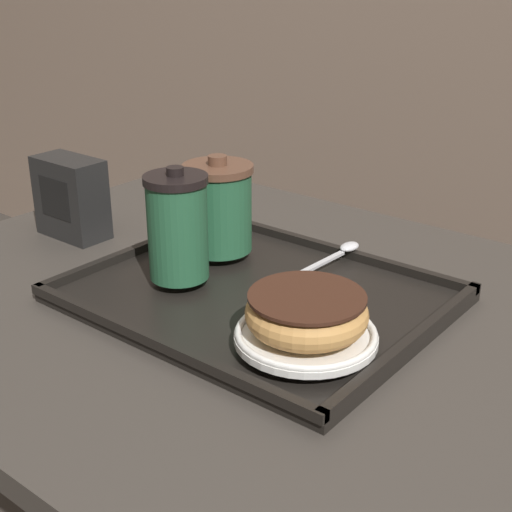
{
  "coord_description": "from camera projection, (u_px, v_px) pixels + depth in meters",
  "views": [
    {
      "loc": [
        0.53,
        -0.64,
        1.13
      ],
      "look_at": [
        0.02,
        -0.0,
        0.78
      ],
      "focal_mm": 50.0,
      "sensor_mm": 36.0,
      "label": 1
    }
  ],
  "objects": [
    {
      "name": "cafe_table",
      "position": [
        248.0,
        398.0,
        0.99
      ],
      "size": [
        1.02,
        0.79,
        0.71
      ],
      "color": "#38332D",
      "rests_on": "ground_plane"
    },
    {
      "name": "serving_tray",
      "position": [
        256.0,
        297.0,
        0.92
      ],
      "size": [
        0.45,
        0.36,
        0.02
      ],
      "color": "black",
      "rests_on": "cafe_table"
    },
    {
      "name": "coffee_cup_front",
      "position": [
        178.0,
        226.0,
        0.91
      ],
      "size": [
        0.08,
        0.08,
        0.15
      ],
      "color": "#235638",
      "rests_on": "serving_tray"
    },
    {
      "name": "coffee_cup_rear",
      "position": [
        218.0,
        207.0,
        1.0
      ],
      "size": [
        0.1,
        0.1,
        0.14
      ],
      "color": "#235638",
      "rests_on": "serving_tray"
    },
    {
      "name": "plate_with_chocolate_donut",
      "position": [
        306.0,
        335.0,
        0.78
      ],
      "size": [
        0.16,
        0.16,
        0.01
      ],
      "color": "white",
      "rests_on": "serving_tray"
    },
    {
      "name": "donut_chocolate_glazed",
      "position": [
        307.0,
        312.0,
        0.76
      ],
      "size": [
        0.13,
        0.13,
        0.04
      ],
      "color": "tan",
      "rests_on": "plate_with_chocolate_donut"
    },
    {
      "name": "spoon",
      "position": [
        341.0,
        252.0,
        1.0
      ],
      "size": [
        0.02,
        0.15,
        0.01
      ],
      "rotation": [
        0.0,
        0.0,
        1.53
      ],
      "color": "silver",
      "rests_on": "serving_tray"
    },
    {
      "name": "napkin_dispenser",
      "position": [
        72.0,
        197.0,
        1.11
      ],
      "size": [
        0.12,
        0.06,
        0.13
      ],
      "color": "black",
      "rests_on": "cafe_table"
    }
  ]
}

